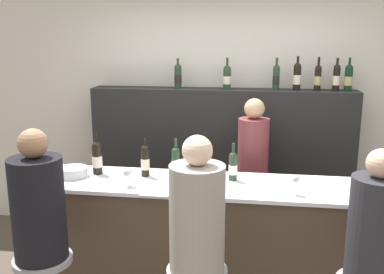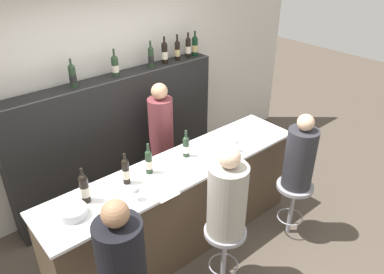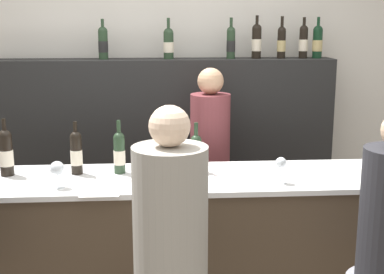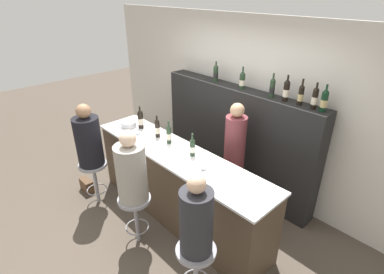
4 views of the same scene
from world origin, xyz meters
name	(u,v)px [view 2 (image 2 of 4)]	position (x,y,z in m)	size (l,w,h in m)	color
ground_plane	(197,257)	(0.00, 0.00, 0.00)	(16.00, 16.00, 0.00)	#4C4238
wall_back	(106,98)	(0.00, 1.69, 1.30)	(6.40, 0.05, 2.60)	beige
bar_counter	(179,207)	(0.00, 0.29, 0.51)	(2.86, 0.63, 1.02)	#473828
back_bar_cabinet	(119,140)	(0.00, 1.47, 0.81)	(2.68, 0.28, 1.62)	black
wine_bottle_counter_0	(84,188)	(-0.94, 0.39, 1.16)	(0.08, 0.08, 0.34)	black
wine_bottle_counter_1	(126,171)	(-0.53, 0.39, 1.16)	(0.07, 0.07, 0.32)	black
wine_bottle_counter_2	(149,161)	(-0.28, 0.39, 1.15)	(0.07, 0.07, 0.32)	#233823
wine_bottle_counter_3	(186,146)	(0.18, 0.39, 1.14)	(0.07, 0.07, 0.30)	#233823
wine_bottle_backbar_0	(73,75)	(-0.45, 1.47, 1.75)	(0.08, 0.08, 0.30)	#233823
wine_bottle_backbar_1	(115,66)	(0.05, 1.47, 1.75)	(0.08, 0.08, 0.31)	#233823
wine_bottle_backbar_2	(151,56)	(0.54, 1.47, 1.75)	(0.07, 0.07, 0.31)	#233823
wine_bottle_backbar_3	(165,52)	(0.74, 1.47, 1.76)	(0.08, 0.08, 0.33)	black
wine_bottle_backbar_4	(177,50)	(0.93, 1.47, 1.75)	(0.07, 0.07, 0.32)	black
wine_bottle_backbar_5	(188,47)	(1.11, 1.47, 1.76)	(0.07, 0.07, 0.32)	black
wine_bottle_backbar_6	(195,46)	(1.22, 1.47, 1.75)	(0.08, 0.08, 0.32)	black
wine_glass_0	(136,190)	(-0.60, 0.13, 1.13)	(0.08, 0.08, 0.15)	silver
wine_glass_1	(236,142)	(0.64, 0.13, 1.13)	(0.07, 0.07, 0.15)	silver
metal_bowl	(73,212)	(-1.11, 0.29, 1.06)	(0.23, 0.23, 0.08)	#B7B7BC
tasting_menu	(161,190)	(-0.36, 0.09, 1.03)	(0.21, 0.30, 0.00)	white
guest_seated_left	(121,258)	(-1.06, -0.38, 1.06)	(0.35, 0.35, 0.89)	black
bar_stool_middle	(225,241)	(0.00, -0.38, 0.53)	(0.40, 0.40, 0.67)	gray
guest_seated_middle	(227,197)	(0.00, -0.38, 1.05)	(0.35, 0.35, 0.88)	gray
bar_stool_right	(293,195)	(1.06, -0.38, 0.53)	(0.40, 0.40, 0.67)	gray
guest_seated_right	(300,156)	(1.06, -0.38, 1.04)	(0.31, 0.31, 0.84)	#28282D
bartender	(162,149)	(0.33, 1.04, 0.75)	(0.29, 0.29, 1.59)	brown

